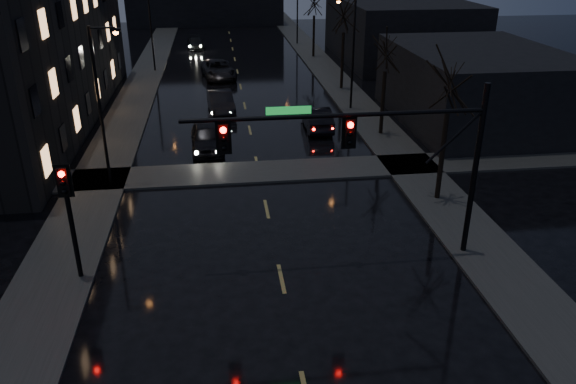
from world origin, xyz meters
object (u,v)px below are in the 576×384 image
object	(u,v)px
oncoming_car_c	(218,69)
lead_car	(317,118)
oncoming_car_b	(221,102)
oncoming_car_a	(207,137)
oncoming_car_d	(196,43)

from	to	relation	value
oncoming_car_c	lead_car	size ratio (longest dim) A/B	1.24
oncoming_car_b	oncoming_car_a	bearing A→B (deg)	-102.48
lead_car	oncoming_car_b	bearing A→B (deg)	-35.34
oncoming_car_b	lead_car	xyz separation A→B (m)	(6.27, -4.64, -0.02)
oncoming_car_a	lead_car	bearing A→B (deg)	20.76
oncoming_car_a	oncoming_car_c	distance (m)	18.99
oncoming_car_c	oncoming_car_d	distance (m)	15.43
oncoming_car_a	oncoming_car_b	distance (m)	7.81
lead_car	oncoming_car_d	bearing A→B (deg)	-73.31
oncoming_car_a	oncoming_car_d	size ratio (longest dim) A/B	1.07
oncoming_car_b	oncoming_car_d	bearing A→B (deg)	89.89
oncoming_car_b	lead_car	world-z (taller)	oncoming_car_b
oncoming_car_a	oncoming_car_c	xyz separation A→B (m)	(0.98, 18.96, -0.00)
oncoming_car_a	oncoming_car_b	bearing A→B (deg)	80.36
oncoming_car_c	oncoming_car_b	bearing A→B (deg)	-97.79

